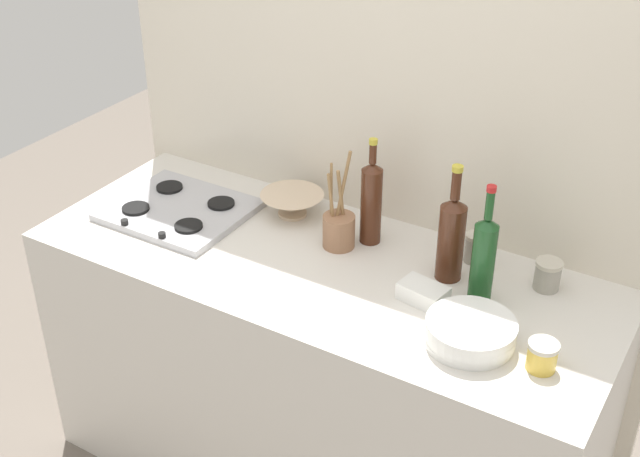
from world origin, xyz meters
TOP-DOWN VIEW (x-y plane):
  - counter_block at (0.00, 0.00)m, footprint 1.80×0.70m
  - backsplash_panel at (0.00, 0.38)m, footprint 1.90×0.06m
  - stovetop_hob at (-0.55, 0.01)m, footprint 0.44×0.38m
  - plate_stack at (0.53, -0.13)m, footprint 0.24×0.25m
  - wine_bottle_leftmost at (0.07, 0.19)m, footprint 0.07×0.07m
  - wine_bottle_mid_left at (0.36, 0.13)m, footprint 0.08×0.08m
  - wine_bottle_mid_right at (0.48, 0.06)m, footprint 0.07×0.07m
  - mixing_bowl at (-0.23, 0.20)m, footprint 0.21×0.21m
  - butter_dish at (0.35, -0.02)m, footprint 0.15×0.10m
  - utensil_crock at (-0.00, 0.11)m, footprint 0.10×0.10m
  - condiment_jar_front at (0.63, 0.22)m, footprint 0.08×0.08m
  - condiment_jar_rear at (0.39, 0.25)m, footprint 0.06×0.06m
  - condiment_jar_spare at (0.73, -0.13)m, footprint 0.08×0.08m

SIDE VIEW (x-z plane):
  - counter_block at x=0.00m, z-range 0.00..0.90m
  - stovetop_hob at x=-0.55m, z-range 0.89..0.93m
  - butter_dish at x=0.35m, z-range 0.90..0.95m
  - plate_stack at x=0.53m, z-range 0.90..0.97m
  - condiment_jar_spare at x=0.73m, z-range 0.90..0.98m
  - mixing_bowl at x=-0.23m, z-range 0.90..0.98m
  - condiment_jar_front at x=0.63m, z-range 0.90..0.99m
  - condiment_jar_rear at x=0.39m, z-range 0.90..0.99m
  - utensil_crock at x=0.00m, z-range 0.80..1.12m
  - wine_bottle_mid_left at x=0.36m, z-range 0.86..1.22m
  - wine_bottle_mid_right at x=0.48m, z-range 0.86..1.22m
  - wine_bottle_leftmost at x=0.07m, z-range 0.87..1.22m
  - backsplash_panel at x=0.00m, z-range 0.00..2.36m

